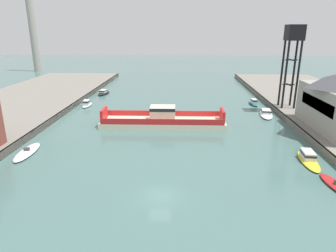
{
  "coord_description": "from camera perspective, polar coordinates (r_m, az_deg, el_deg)",
  "views": [
    {
      "loc": [
        2.23,
        -29.29,
        17.53
      ],
      "look_at": [
        0.0,
        19.31,
        2.0
      ],
      "focal_mm": 31.99,
      "sensor_mm": 36.0,
      "label": 1
    }
  ],
  "objects": [
    {
      "name": "moored_boat_mid_right",
      "position": [
        46.5,
        25.16,
        -5.5
      ],
      "size": [
        2.78,
        7.72,
        1.44
      ],
      "color": "yellow",
      "rests_on": "ground"
    },
    {
      "name": "crane_tower",
      "position": [
        70.48,
        22.8,
        14.4
      ],
      "size": [
        3.39,
        3.39,
        17.51
      ],
      "color": "black",
      "rests_on": "quay_right"
    },
    {
      "name": "ground_plane",
      "position": [
        34.21,
        -1.53,
        -13.13
      ],
      "size": [
        400.0,
        400.0,
        0.0
      ],
      "primitive_type": "plane",
      "color": "#476B66"
    },
    {
      "name": "chain_ferry",
      "position": [
        57.54,
        -1.0,
        1.15
      ],
      "size": [
        23.79,
        6.36,
        3.83
      ],
      "color": "beige",
      "rests_on": "ground"
    },
    {
      "name": "smokestack_distant_a",
      "position": [
        149.1,
        -24.49,
        17.14
      ],
      "size": [
        3.22,
        3.22,
        37.84
      ],
      "color": "#9E998E",
      "rests_on": "ground"
    },
    {
      "name": "moored_boat_near_left",
      "position": [
        77.31,
        15.98,
        4.33
      ],
      "size": [
        1.99,
        5.69,
        1.51
      ],
      "color": "#237075",
      "rests_on": "ground"
    },
    {
      "name": "moored_boat_far_left",
      "position": [
        68.16,
        18.18,
        2.3
      ],
      "size": [
        3.7,
        7.88,
        1.26
      ],
      "color": "white",
      "rests_on": "ground"
    },
    {
      "name": "moored_boat_far_right",
      "position": [
        88.88,
        -12.18,
        6.26
      ],
      "size": [
        3.13,
        6.8,
        1.36
      ],
      "color": "black",
      "rests_on": "ground"
    },
    {
      "name": "moored_boat_near_right",
      "position": [
        75.4,
        -15.2,
        4.1
      ],
      "size": [
        1.77,
        5.37,
        1.6
      ],
      "color": "white",
      "rests_on": "ground"
    },
    {
      "name": "moored_boat_mid_left",
      "position": [
        49.59,
        -25.26,
        -4.48
      ],
      "size": [
        2.66,
        7.67,
        0.96
      ],
      "color": "white",
      "rests_on": "ground"
    }
  ]
}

